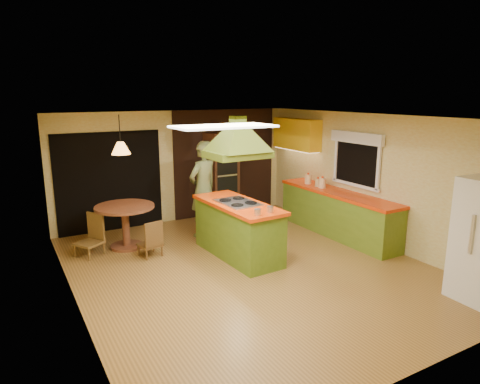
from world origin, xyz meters
TOP-DOWN VIEW (x-y plane):
  - ground at (0.00, 0.00)m, footprint 6.50×6.50m
  - room_walls at (0.00, 0.00)m, footprint 5.50×6.50m
  - ceiling_plane at (0.00, 0.00)m, footprint 6.50×6.50m
  - brick_panel at (1.25, 3.23)m, footprint 2.64×0.03m
  - nook_opening at (-1.50, 3.23)m, footprint 2.20×0.03m
  - right_counter at (2.45, 0.60)m, footprint 0.62×3.05m
  - upper_cabinets at (2.57, 2.20)m, footprint 0.34×1.40m
  - window_right at (2.70, 0.40)m, footprint 0.12×1.35m
  - fluor_panel at (-1.10, -1.20)m, footprint 1.20×0.60m
  - kitchen_island at (0.10, 0.59)m, footprint 0.89×2.02m
  - range_hood at (0.10, 0.59)m, footprint 1.05×0.78m
  - man at (0.05, 1.93)m, footprint 0.84×0.70m
  - wall_oven at (0.99, 2.95)m, footprint 0.69×0.63m
  - dining_table at (-1.53, 2.01)m, footprint 1.10×1.10m
  - chair_left at (-2.23, 1.91)m, footprint 0.57×0.57m
  - chair_near at (-1.28, 1.36)m, footprint 0.43×0.43m
  - pendant_lamp at (-1.53, 2.01)m, footprint 0.35×0.35m
  - canister_large at (2.40, 1.51)m, footprint 0.16×0.16m
  - canister_medium at (2.40, 1.03)m, footprint 0.19×0.19m
  - canister_small at (2.40, 1.18)m, footprint 0.16×0.16m

SIDE VIEW (x-z plane):
  - ground at x=0.00m, z-range 0.00..0.00m
  - chair_near at x=-1.28m, z-range 0.00..0.67m
  - chair_left at x=-2.23m, z-range 0.00..0.75m
  - right_counter at x=2.45m, z-range 0.00..0.92m
  - kitchen_island at x=0.10m, z-range 0.00..1.00m
  - dining_table at x=-1.53m, z-range 0.17..0.99m
  - man at x=0.05m, z-range 0.00..1.95m
  - wall_oven at x=0.99m, z-range 0.00..2.00m
  - canister_small at x=2.40m, z-range 0.92..1.09m
  - canister_large at x=2.40m, z-range 0.92..1.12m
  - canister_medium at x=2.40m, z-range 0.92..1.13m
  - nook_opening at x=-1.50m, z-range 0.00..2.10m
  - room_walls at x=0.00m, z-range -2.00..4.50m
  - brick_panel at x=1.25m, z-range 0.00..2.50m
  - window_right at x=2.70m, z-range 1.24..2.30m
  - pendant_lamp at x=-1.53m, z-range 1.79..2.01m
  - upper_cabinets at x=2.57m, z-range 1.60..2.30m
  - range_hood at x=0.10m, z-range 1.85..2.65m
  - fluor_panel at x=-1.10m, z-range 2.47..2.50m
  - ceiling_plane at x=0.00m, z-range 2.50..2.50m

